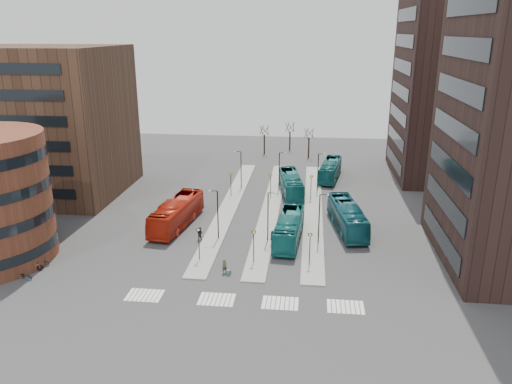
# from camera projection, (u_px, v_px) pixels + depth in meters

# --- Properties ---
(ground) EXTENTS (160.00, 160.00, 0.00)m
(ground) POSITION_uv_depth(u_px,v_px,m) (219.00, 324.00, 43.06)
(ground) COLOR #303133
(ground) RESTS_ON ground
(island_left) EXTENTS (2.50, 45.00, 0.15)m
(island_left) POSITION_uv_depth(u_px,v_px,m) (229.00, 206.00, 71.81)
(island_left) COLOR gray
(island_left) RESTS_ON ground
(island_mid) EXTENTS (2.50, 45.00, 0.15)m
(island_mid) POSITION_uv_depth(u_px,v_px,m) (271.00, 207.00, 71.18)
(island_mid) COLOR gray
(island_mid) RESTS_ON ground
(island_right) EXTENTS (2.50, 45.00, 0.15)m
(island_right) POSITION_uv_depth(u_px,v_px,m) (313.00, 209.00, 70.55)
(island_right) COLOR gray
(island_right) RESTS_ON ground
(suitcase) EXTENTS (0.49, 0.42, 0.54)m
(suitcase) POSITION_uv_depth(u_px,v_px,m) (228.00, 272.00, 51.57)
(suitcase) COLOR navy
(suitcase) RESTS_ON ground
(red_bus) EXTENTS (4.53, 12.83, 3.50)m
(red_bus) POSITION_uv_depth(u_px,v_px,m) (177.00, 213.00, 64.08)
(red_bus) COLOR #B5200D
(red_bus) RESTS_ON ground
(teal_bus_a) EXTENTS (3.44, 11.54, 3.17)m
(teal_bus_a) POSITION_uv_depth(u_px,v_px,m) (289.00, 228.00, 59.67)
(teal_bus_a) COLOR #146666
(teal_bus_a) RESTS_ON ground
(teal_bus_b) EXTENTS (4.50, 11.86, 3.23)m
(teal_bus_b) POSITION_uv_depth(u_px,v_px,m) (291.00, 184.00, 76.54)
(teal_bus_b) COLOR #136163
(teal_bus_b) RESTS_ON ground
(teal_bus_c) EXTENTS (4.71, 12.42, 3.38)m
(teal_bus_c) POSITION_uv_depth(u_px,v_px,m) (347.00, 217.00, 62.95)
(teal_bus_c) COLOR #12515D
(teal_bus_c) RESTS_ON ground
(teal_bus_d) EXTENTS (4.36, 11.43, 3.11)m
(teal_bus_d) POSITION_uv_depth(u_px,v_px,m) (330.00, 170.00, 84.64)
(teal_bus_d) COLOR #135E62
(teal_bus_d) RESTS_ON ground
(traveller) EXTENTS (0.67, 0.57, 1.54)m
(traveller) POSITION_uv_depth(u_px,v_px,m) (225.00, 266.00, 51.79)
(traveller) COLOR #47462A
(traveller) RESTS_ON ground
(commuter_a) EXTENTS (0.94, 0.83, 1.62)m
(commuter_a) POSITION_uv_depth(u_px,v_px,m) (200.00, 233.00, 60.07)
(commuter_a) COLOR black
(commuter_a) RESTS_ON ground
(commuter_b) EXTENTS (0.56, 1.14, 1.88)m
(commuter_b) POSITION_uv_depth(u_px,v_px,m) (272.00, 238.00, 58.31)
(commuter_b) COLOR black
(commuter_b) RESTS_ON ground
(commuter_c) EXTENTS (0.75, 1.06, 1.50)m
(commuter_c) POSITION_uv_depth(u_px,v_px,m) (275.00, 245.00, 56.92)
(commuter_c) COLOR black
(commuter_c) RESTS_ON ground
(bicycle_near) EXTENTS (1.68, 0.90, 0.84)m
(bicycle_near) POSITION_uv_depth(u_px,v_px,m) (25.00, 276.00, 50.51)
(bicycle_near) COLOR gray
(bicycle_near) RESTS_ON ground
(bicycle_mid) EXTENTS (1.72, 1.07, 1.00)m
(bicycle_mid) POSITION_uv_depth(u_px,v_px,m) (35.00, 267.00, 52.21)
(bicycle_mid) COLOR gray
(bicycle_mid) RESTS_ON ground
(bicycle_far) EXTENTS (1.86, 0.97, 0.93)m
(bicycle_far) POSITION_uv_depth(u_px,v_px,m) (41.00, 263.00, 53.32)
(bicycle_far) COLOR gray
(bicycle_far) RESTS_ON ground
(crosswalk_stripes) EXTENTS (22.35, 2.40, 0.01)m
(crosswalk_stripes) POSITION_uv_depth(u_px,v_px,m) (246.00, 301.00, 46.65)
(crosswalk_stripes) COLOR silver
(crosswalk_stripes) RESTS_ON ground
(office_block) EXTENTS (25.00, 20.12, 22.00)m
(office_block) POSITION_uv_depth(u_px,v_px,m) (37.00, 121.00, 75.34)
(office_block) COLOR #4B3223
(office_block) RESTS_ON ground
(tower_far) EXTENTS (20.12, 20.00, 30.00)m
(tower_far) POSITION_uv_depth(u_px,v_px,m) (462.00, 88.00, 82.32)
(tower_far) COLOR black
(tower_far) RESTS_ON ground
(sign_poles) EXTENTS (12.45, 22.12, 3.65)m
(sign_poles) POSITION_uv_depth(u_px,v_px,m) (264.00, 208.00, 63.88)
(sign_poles) COLOR black
(sign_poles) RESTS_ON ground
(lamp_posts) EXTENTS (14.04, 20.24, 6.12)m
(lamp_posts) POSITION_uv_depth(u_px,v_px,m) (275.00, 188.00, 68.14)
(lamp_posts) COLOR black
(lamp_posts) RESTS_ON ground
(bare_trees) EXTENTS (10.97, 8.14, 5.90)m
(bare_trees) POSITION_uv_depth(u_px,v_px,m) (287.00, 141.00, 101.16)
(bare_trees) COLOR black
(bare_trees) RESTS_ON ground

